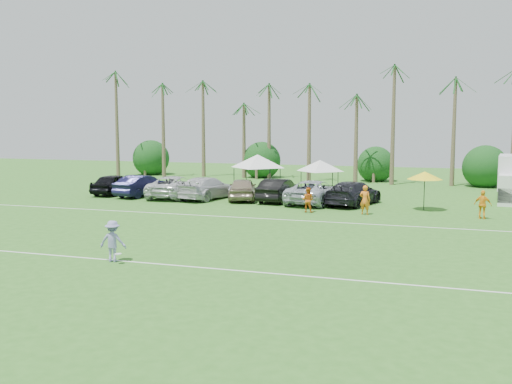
% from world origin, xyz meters
% --- Properties ---
extents(ground, '(120.00, 120.00, 0.00)m').
position_xyz_m(ground, '(0.00, 0.00, 0.00)').
color(ground, '#2F691F').
rests_on(ground, ground).
extents(field_lines, '(80.00, 12.10, 0.01)m').
position_xyz_m(field_lines, '(0.00, 8.00, 0.01)').
color(field_lines, white).
rests_on(field_lines, ground).
extents(palm_tree_0, '(2.40, 2.40, 8.90)m').
position_xyz_m(palm_tree_0, '(-22.00, 38.00, 7.48)').
color(palm_tree_0, brown).
rests_on(palm_tree_0, ground).
extents(palm_tree_1, '(2.40, 2.40, 9.90)m').
position_xyz_m(palm_tree_1, '(-17.00, 38.00, 8.35)').
color(palm_tree_1, brown).
rests_on(palm_tree_1, ground).
extents(palm_tree_2, '(2.40, 2.40, 10.90)m').
position_xyz_m(palm_tree_2, '(-12.00, 38.00, 9.21)').
color(palm_tree_2, brown).
rests_on(palm_tree_2, ground).
extents(palm_tree_3, '(2.40, 2.40, 11.90)m').
position_xyz_m(palm_tree_3, '(-8.00, 38.00, 10.06)').
color(palm_tree_3, brown).
rests_on(palm_tree_3, ground).
extents(palm_tree_4, '(2.40, 2.40, 8.90)m').
position_xyz_m(palm_tree_4, '(-4.00, 38.00, 7.48)').
color(palm_tree_4, brown).
rests_on(palm_tree_4, ground).
extents(palm_tree_5, '(2.40, 2.40, 9.90)m').
position_xyz_m(palm_tree_5, '(0.00, 38.00, 8.35)').
color(palm_tree_5, brown).
rests_on(palm_tree_5, ground).
extents(palm_tree_6, '(2.40, 2.40, 10.90)m').
position_xyz_m(palm_tree_6, '(4.00, 38.00, 9.21)').
color(palm_tree_6, brown).
rests_on(palm_tree_6, ground).
extents(palm_tree_7, '(2.40, 2.40, 11.90)m').
position_xyz_m(palm_tree_7, '(8.00, 38.00, 10.06)').
color(palm_tree_7, brown).
rests_on(palm_tree_7, ground).
extents(palm_tree_8, '(2.40, 2.40, 8.90)m').
position_xyz_m(palm_tree_8, '(13.00, 38.00, 7.48)').
color(palm_tree_8, brown).
rests_on(palm_tree_8, ground).
extents(palm_tree_9, '(2.40, 2.40, 9.90)m').
position_xyz_m(palm_tree_9, '(18.00, 38.00, 8.35)').
color(palm_tree_9, brown).
rests_on(palm_tree_9, ground).
extents(bush_tree_0, '(4.00, 4.00, 4.00)m').
position_xyz_m(bush_tree_0, '(-19.00, 39.00, 1.80)').
color(bush_tree_0, brown).
rests_on(bush_tree_0, ground).
extents(bush_tree_1, '(4.00, 4.00, 4.00)m').
position_xyz_m(bush_tree_1, '(-6.00, 39.00, 1.80)').
color(bush_tree_1, brown).
rests_on(bush_tree_1, ground).
extents(bush_tree_2, '(4.00, 4.00, 4.00)m').
position_xyz_m(bush_tree_2, '(6.00, 39.00, 1.80)').
color(bush_tree_2, brown).
rests_on(bush_tree_2, ground).
extents(bush_tree_3, '(4.00, 4.00, 4.00)m').
position_xyz_m(bush_tree_3, '(16.00, 39.00, 1.80)').
color(bush_tree_3, brown).
rests_on(bush_tree_3, ground).
extents(sideline_player_a, '(0.72, 0.52, 1.84)m').
position_xyz_m(sideline_player_a, '(7.77, 17.48, 0.92)').
color(sideline_player_a, orange).
rests_on(sideline_player_a, ground).
extents(sideline_player_b, '(0.83, 0.68, 1.60)m').
position_xyz_m(sideline_player_b, '(4.18, 17.29, 0.80)').
color(sideline_player_b, '#D16017').
rests_on(sideline_player_b, ground).
extents(sideline_player_c, '(1.09, 0.72, 1.72)m').
position_xyz_m(sideline_player_c, '(14.65, 17.97, 0.86)').
color(sideline_player_c, '#FFA61C').
rests_on(sideline_player_c, ground).
extents(canopy_tent_left, '(4.59, 4.59, 3.72)m').
position_xyz_m(canopy_tent_left, '(-1.98, 25.93, 3.19)').
color(canopy_tent_left, black).
rests_on(canopy_tent_left, ground).
extents(canopy_tent_right, '(3.95, 3.95, 3.20)m').
position_xyz_m(canopy_tent_right, '(2.83, 27.58, 2.74)').
color(canopy_tent_right, black).
rests_on(canopy_tent_right, ground).
extents(market_umbrella, '(2.29, 2.29, 2.56)m').
position_xyz_m(market_umbrella, '(11.22, 20.49, 2.29)').
color(market_umbrella, black).
rests_on(market_umbrella, ground).
extents(frisbee_player, '(1.19, 0.82, 1.69)m').
position_xyz_m(frisbee_player, '(-0.41, 1.82, 0.85)').
color(frisbee_player, '#8483BA').
rests_on(frisbee_player, ground).
extents(parked_car_0, '(2.04, 4.93, 1.67)m').
position_xyz_m(parked_car_0, '(-12.78, 21.81, 0.84)').
color(parked_car_0, black).
rests_on(parked_car_0, ground).
extents(parked_car_1, '(2.64, 5.31, 1.67)m').
position_xyz_m(parked_car_1, '(-10.03, 21.43, 0.84)').
color(parked_car_1, '#131334').
rests_on(parked_car_1, ground).
extents(parked_car_2, '(3.24, 6.22, 1.67)m').
position_xyz_m(parked_car_2, '(-7.29, 21.48, 0.84)').
color(parked_car_2, silver).
rests_on(parked_car_2, ground).
extents(parked_car_3, '(3.38, 6.10, 1.67)m').
position_xyz_m(parked_car_3, '(-4.54, 21.45, 0.84)').
color(parked_car_3, silver).
rests_on(parked_car_3, ground).
extents(parked_car_4, '(3.31, 5.27, 1.67)m').
position_xyz_m(parked_car_4, '(-1.79, 21.70, 0.84)').
color(parked_car_4, gray).
rests_on(parked_car_4, ground).
extents(parked_car_5, '(2.11, 5.18, 1.67)m').
position_xyz_m(parked_car_5, '(0.95, 21.84, 0.84)').
color(parked_car_5, black).
rests_on(parked_car_5, ground).
extents(parked_car_6, '(3.51, 6.32, 1.67)m').
position_xyz_m(parked_car_6, '(3.70, 21.40, 0.84)').
color(parked_car_6, '#AFB6BF').
rests_on(parked_car_6, ground).
extents(parked_car_7, '(3.76, 6.17, 1.67)m').
position_xyz_m(parked_car_7, '(6.45, 21.60, 0.84)').
color(parked_car_7, black).
rests_on(parked_car_7, ground).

